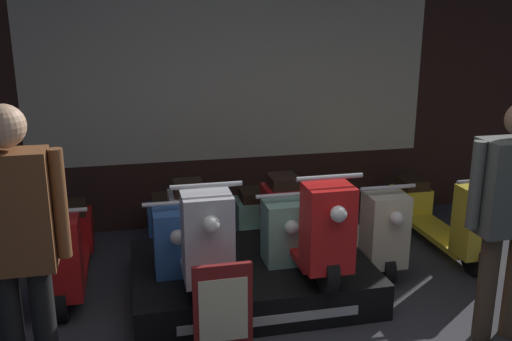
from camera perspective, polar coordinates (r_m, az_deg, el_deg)
shop_wall_back at (r=5.78m, az=-2.40°, el=10.00°), size 7.37×0.09×3.20m
display_platform at (r=4.60m, az=-0.52°, el=-10.62°), size 1.84×1.28×0.28m
scooter_display_left at (r=4.31m, az=-5.83°, el=-5.85°), size 0.46×1.58×0.85m
scooter_display_right at (r=4.47m, az=4.81°, el=-4.99°), size 0.46×1.58×0.85m
scooter_backrow_0 at (r=4.90m, az=-18.41°, el=-7.41°), size 0.46×1.58×0.85m
scooter_backrow_1 at (r=4.88m, az=-8.49°, el=-6.84°), size 0.46×1.58×0.85m
scooter_backrow_2 at (r=5.00m, az=1.21°, el=-6.08°), size 0.46×1.58×0.85m
scooter_backrow_3 at (r=5.25m, az=10.19°, el=-5.22°), size 0.46×1.58×0.85m
scooter_backrow_4 at (r=5.62m, az=18.15°, el=-4.35°), size 0.46×1.58×0.85m
person_left_browsing at (r=3.32m, az=-22.76°, el=-6.28°), size 0.55×0.23×1.74m
person_right_browsing at (r=4.05m, az=24.17°, el=-3.04°), size 0.63×0.26×1.64m
price_sign_board at (r=3.66m, az=-3.31°, el=-14.33°), size 0.37×0.04×0.71m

